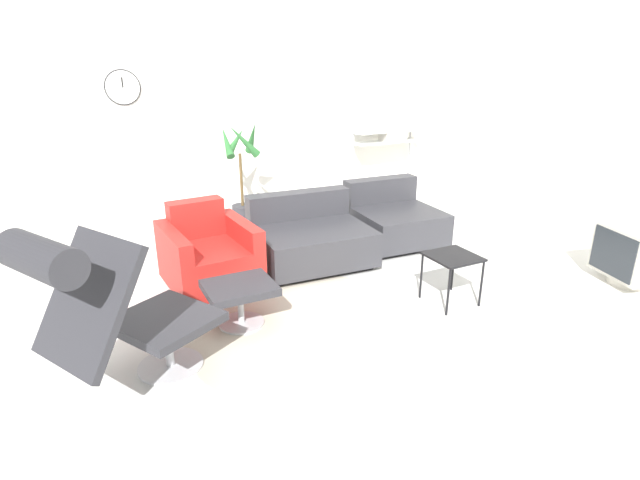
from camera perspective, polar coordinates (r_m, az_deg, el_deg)
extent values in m
plane|color=silver|center=(4.10, -0.62, -9.14)|extent=(12.00, 12.00, 0.00)
cube|color=silver|center=(6.65, -13.37, 14.41)|extent=(12.00, 0.06, 2.80)
cylinder|color=black|center=(6.43, -21.63, 15.91)|extent=(0.40, 0.01, 0.40)
cylinder|color=white|center=(6.43, -21.62, 15.91)|extent=(0.38, 0.02, 0.38)
cube|color=black|center=(6.42, -21.68, 16.40)|extent=(0.01, 0.01, 0.11)
cube|color=silver|center=(6.07, 31.69, 11.52)|extent=(0.06, 12.00, 2.80)
cylinder|color=#BCB29E|center=(4.01, -1.28, -9.80)|extent=(1.99, 1.99, 0.01)
cylinder|color=#BCBCC1|center=(3.69, -16.69, -13.60)|extent=(0.60, 0.60, 0.02)
cylinder|color=#BCBCC1|center=(3.60, -16.95, -11.45)|extent=(0.06, 0.06, 0.30)
cube|color=#2D2D33|center=(3.51, -17.26, -8.77)|extent=(0.80, 0.81, 0.06)
cube|color=#2D2D33|center=(3.12, -24.98, -6.27)|extent=(0.69, 0.75, 0.68)
cylinder|color=#2D2D33|center=(2.91, -29.31, -1.81)|extent=(0.45, 0.58, 0.21)
cylinder|color=#BCBCC1|center=(4.09, -8.94, -9.35)|extent=(0.36, 0.36, 0.02)
cylinder|color=#BCBCC1|center=(4.02, -9.06, -7.54)|extent=(0.05, 0.05, 0.27)
cube|color=#2D2D33|center=(3.95, -9.19, -5.41)|extent=(0.53, 0.45, 0.06)
cube|color=silver|center=(4.74, -12.24, -5.00)|extent=(0.67, 0.72, 0.06)
cube|color=red|center=(4.65, -12.42, -2.71)|extent=(0.57, 0.86, 0.35)
cube|color=red|center=(4.82, -14.00, 2.43)|extent=(0.52, 0.22, 0.35)
cube|color=red|center=(4.72, -8.91, -0.88)|extent=(0.18, 0.83, 0.55)
cube|color=red|center=(4.54, -16.26, -2.34)|extent=(0.18, 0.83, 0.55)
cube|color=black|center=(5.17, -0.92, -2.40)|extent=(1.05, 0.85, 0.05)
cube|color=#333338|center=(5.09, -0.94, -0.36)|extent=(1.17, 1.00, 0.34)
cube|color=#333338|center=(5.32, -2.50, 4.07)|extent=(1.13, 0.26, 0.28)
cube|color=black|center=(5.82, 8.53, 0.01)|extent=(0.85, 0.84, 0.05)
cube|color=#333338|center=(5.75, 8.63, 1.84)|extent=(0.94, 0.99, 0.34)
cube|color=#333338|center=(5.97, 6.90, 5.72)|extent=(0.90, 0.25, 0.28)
cube|color=black|center=(4.36, 14.97, -1.84)|extent=(0.40, 0.40, 0.02)
cylinder|color=black|center=(4.21, 14.46, -5.81)|extent=(0.02, 0.02, 0.42)
cylinder|color=black|center=(4.44, 17.96, -4.79)|extent=(0.02, 0.02, 0.42)
cylinder|color=black|center=(4.46, 11.50, -4.07)|extent=(0.02, 0.02, 0.42)
cylinder|color=black|center=(4.67, 14.96, -3.20)|extent=(0.02, 0.02, 0.42)
cylinder|color=beige|center=(5.53, 31.87, -3.80)|extent=(0.37, 0.37, 0.09)
cube|color=beige|center=(5.44, 32.41, -1.10)|extent=(0.61, 0.65, 0.47)
cube|color=#282D33|center=(5.27, 30.46, -1.35)|extent=(0.13, 0.48, 0.41)
cylinder|color=#333338|center=(6.32, -8.75, 2.73)|extent=(0.27, 0.27, 0.28)
cylinder|color=#382819|center=(6.28, -8.82, 3.86)|extent=(0.25, 0.25, 0.02)
cylinder|color=brown|center=(6.20, -8.98, 6.80)|extent=(0.04, 0.04, 0.64)
cone|color=#2D6B33|center=(6.14, -7.77, 11.55)|extent=(0.12, 0.40, 0.43)
cone|color=#2D6B33|center=(6.20, -9.57, 11.12)|extent=(0.29, 0.12, 0.34)
cone|color=#2D6B33|center=(6.07, -10.64, 10.99)|extent=(0.11, 0.38, 0.38)
cone|color=#2D6B33|center=(5.95, -8.75, 11.18)|extent=(0.40, 0.10, 0.42)
cylinder|color=#BCBCC1|center=(7.42, 3.84, 11.05)|extent=(0.03, 0.03, 1.67)
cylinder|color=#BCBCC1|center=(7.97, 10.27, 11.42)|extent=(0.03, 0.03, 1.67)
cube|color=silver|center=(7.59, 7.68, 11.08)|extent=(1.07, 0.28, 0.02)
cube|color=silver|center=(7.56, 7.73, 12.26)|extent=(1.07, 0.28, 0.02)
cube|color=beige|center=(7.61, 8.30, 11.77)|extent=(0.36, 0.24, 0.16)
cube|color=silver|center=(7.70, 9.49, 13.02)|extent=(0.37, 0.24, 0.17)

